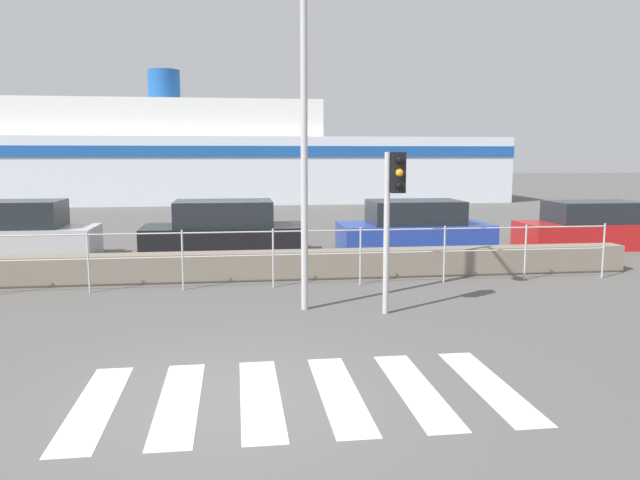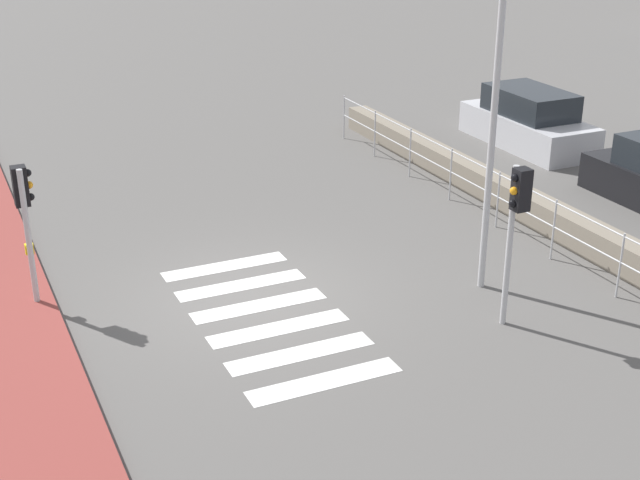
% 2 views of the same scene
% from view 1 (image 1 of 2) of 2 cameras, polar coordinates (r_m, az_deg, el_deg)
% --- Properties ---
extents(ground_plane, '(160.00, 160.00, 0.00)m').
position_cam_1_polar(ground_plane, '(7.27, -8.74, -14.18)').
color(ground_plane, '#565451').
extents(crosswalk, '(4.95, 2.40, 0.01)m').
position_cam_1_polar(crosswalk, '(7.30, -1.82, -13.96)').
color(crosswalk, silver).
rests_on(crosswalk, ground_plane).
extents(seawall, '(18.20, 0.55, 0.61)m').
position_cam_1_polar(seawall, '(13.69, -8.32, -2.39)').
color(seawall, slate).
rests_on(seawall, ground_plane).
extents(harbor_fence, '(16.41, 0.04, 1.22)m').
position_cam_1_polar(harbor_fence, '(12.74, -8.40, -0.91)').
color(harbor_fence, '#B2B2B5').
rests_on(harbor_fence, ground_plane).
extents(traffic_light_far, '(0.34, 0.32, 2.75)m').
position_cam_1_polar(traffic_light_far, '(10.55, 6.73, 4.03)').
color(traffic_light_far, '#B2B2B5').
rests_on(traffic_light_far, ground_plane).
extents(streetlamp, '(0.32, 1.34, 6.15)m').
position_cam_1_polar(streetlamp, '(10.56, -1.32, 13.88)').
color(streetlamp, '#B2B2B5').
rests_on(streetlamp, ground_plane).
extents(ferry_boat, '(31.42, 8.04, 7.51)m').
position_cam_1_polar(ferry_boat, '(37.51, -9.24, 7.29)').
color(ferry_boat, silver).
rests_on(ferry_boat, ground_plane).
extents(parked_car_silver, '(4.11, 1.70, 1.54)m').
position_cam_1_polar(parked_car_silver, '(17.89, -26.24, 0.41)').
color(parked_car_silver, '#BCBCC1').
rests_on(parked_car_silver, ground_plane).
extents(parked_car_black, '(4.29, 1.85, 1.49)m').
position_cam_1_polar(parked_car_black, '(16.97, -8.76, 0.70)').
color(parked_car_black, black).
rests_on(parked_car_black, ground_plane).
extents(parked_car_blue, '(4.20, 1.85, 1.45)m').
position_cam_1_polar(parked_car_blue, '(17.68, 8.63, 0.92)').
color(parked_car_blue, '#233D9E').
rests_on(parked_car_blue, ground_plane).
extents(parked_car_red, '(4.23, 1.73, 1.36)m').
position_cam_1_polar(parked_car_red, '(19.87, 23.65, 1.01)').
color(parked_car_red, '#B21919').
rests_on(parked_car_red, ground_plane).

